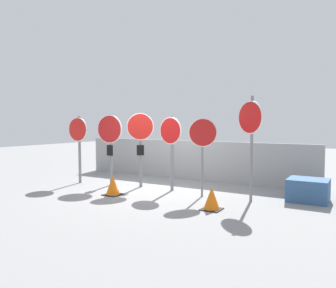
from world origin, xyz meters
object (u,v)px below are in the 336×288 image
(stop_sign_0, at_px, (78,137))
(traffic_cone_0, at_px, (212,199))
(stop_sign_3, at_px, (171,140))
(stop_sign_4, at_px, (203,138))
(traffic_cone_1, at_px, (113,186))
(stop_sign_1, at_px, (110,137))
(stop_sign_5, at_px, (250,127))
(storage_crate, at_px, (308,190))
(stop_sign_2, at_px, (140,137))

(stop_sign_0, xyz_separation_m, traffic_cone_0, (4.95, -0.83, -1.22))
(stop_sign_3, distance_m, stop_sign_4, 1.12)
(traffic_cone_1, bearing_deg, stop_sign_0, 159.00)
(traffic_cone_0, bearing_deg, stop_sign_0, 170.43)
(stop_sign_1, height_order, stop_sign_5, stop_sign_5)
(stop_sign_0, bearing_deg, storage_crate, 8.50)
(stop_sign_0, height_order, stop_sign_3, stop_sign_0)
(stop_sign_2, bearing_deg, traffic_cone_0, -52.54)
(stop_sign_1, bearing_deg, storage_crate, 2.75)
(stop_sign_2, height_order, traffic_cone_1, stop_sign_2)
(traffic_cone_0, height_order, storage_crate, storage_crate)
(stop_sign_5, distance_m, storage_crate, 2.12)
(stop_sign_1, bearing_deg, stop_sign_0, -175.38)
(stop_sign_4, height_order, storage_crate, stop_sign_4)
(stop_sign_1, xyz_separation_m, stop_sign_2, (0.98, 0.24, 0.01))
(stop_sign_2, height_order, stop_sign_4, stop_sign_2)
(stop_sign_5, bearing_deg, stop_sign_0, -147.42)
(stop_sign_0, xyz_separation_m, stop_sign_5, (5.44, 0.35, 0.35))
(traffic_cone_0, bearing_deg, stop_sign_2, 155.66)
(stop_sign_2, xyz_separation_m, traffic_cone_1, (-0.00, -1.26, -1.26))
(stop_sign_2, height_order, stop_sign_3, stop_sign_2)
(stop_sign_4, distance_m, storage_crate, 2.88)
(stop_sign_4, relative_size, traffic_cone_1, 3.97)
(stop_sign_1, height_order, stop_sign_3, stop_sign_1)
(stop_sign_3, bearing_deg, stop_sign_1, -163.23)
(stop_sign_5, bearing_deg, storage_crate, 61.31)
(stop_sign_0, relative_size, stop_sign_5, 0.83)
(stop_sign_1, height_order, stop_sign_4, stop_sign_1)
(stop_sign_4, bearing_deg, traffic_cone_0, -90.31)
(stop_sign_5, bearing_deg, traffic_cone_0, -83.46)
(storage_crate, bearing_deg, traffic_cone_1, -157.17)
(stop_sign_4, bearing_deg, stop_sign_2, 138.89)
(stop_sign_2, bearing_deg, stop_sign_4, -34.73)
(stop_sign_0, relative_size, stop_sign_2, 0.96)
(stop_sign_0, relative_size, stop_sign_3, 1.00)
(stop_sign_1, distance_m, stop_sign_4, 3.12)
(stop_sign_2, relative_size, traffic_cone_1, 4.30)
(stop_sign_1, distance_m, stop_sign_3, 2.04)
(stop_sign_4, relative_size, stop_sign_5, 0.80)
(stop_sign_4, relative_size, traffic_cone_0, 4.04)
(stop_sign_0, bearing_deg, stop_sign_4, 1.82)
(storage_crate, bearing_deg, traffic_cone_0, -131.15)
(stop_sign_3, bearing_deg, stop_sign_2, -169.81)
(stop_sign_1, height_order, stop_sign_2, stop_sign_2)
(stop_sign_1, xyz_separation_m, stop_sign_5, (4.32, 0.13, 0.32))
(traffic_cone_0, distance_m, traffic_cone_1, 2.86)
(stop_sign_3, xyz_separation_m, stop_sign_4, (1.09, -0.25, 0.07))
(stop_sign_2, xyz_separation_m, storage_crate, (4.57, 0.66, -1.24))
(stop_sign_4, distance_m, traffic_cone_1, 2.70)
(stop_sign_2, xyz_separation_m, stop_sign_4, (2.14, -0.25, 0.01))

